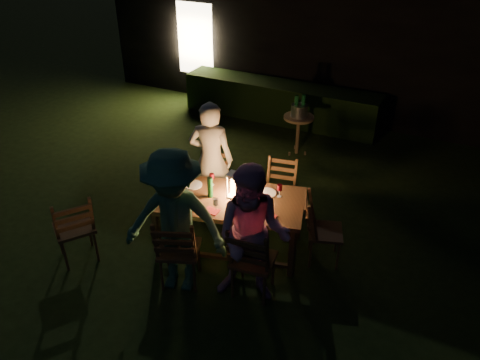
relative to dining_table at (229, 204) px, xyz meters
The scene contains 29 objects.
garden_envelope 6.81m from the dining_table, 94.78° to the left, with size 40.00×40.00×3.20m.
dining_table is the anchor object (origin of this frame).
chair_near_left 0.97m from the dining_table, 105.16° to the right, with size 0.64×0.66×1.08m.
chair_near_right 0.97m from the dining_table, 45.03° to the right, with size 0.53×0.57×1.07m.
chair_far_left 0.99m from the dining_table, 135.13° to the left, with size 0.52×0.54×0.97m.
chair_far_right 1.04m from the dining_table, 69.29° to the left, with size 0.51×0.54×0.97m.
chair_end 1.30m from the dining_table, 14.83° to the left, with size 0.60×0.58×1.00m.
chair_spare 2.02m from the dining_table, 146.99° to the right, with size 0.69×0.68×1.06m.
person_house_side 0.95m from the dining_table, 133.66° to the left, with size 0.64×0.42×1.76m, color beige.
person_opp_right 0.95m from the dining_table, 46.34° to the right, with size 0.85×0.66×1.75m, color #CC8CB1.
person_opp_left 0.96m from the dining_table, 103.86° to the right, with size 1.20×0.69×1.86m, color #33674C.
lantern 0.25m from the dining_table, 59.90° to the left, with size 0.16×0.16×0.35m.
plate_far_left 0.60m from the dining_table, behind, with size 0.25×0.25×0.01m, color white.
plate_near_left 0.60m from the dining_table, 143.30° to the right, with size 0.25×0.25×0.01m, color white.
plate_far_right 0.51m from the dining_table, 40.95° to the left, with size 0.25×0.25×0.01m, color white.
plate_near_right 0.51m from the dining_table, 11.15° to the right, with size 0.25×0.25×0.01m, color white.
wineglass_a 0.44m from the dining_table, 151.87° to the left, with size 0.06×0.06×0.18m, color #59070F, non-canonical shape.
wineglass_b 0.75m from the dining_table, 155.64° to the right, with size 0.06×0.06×0.18m, color #59070F, non-canonical shape.
wineglass_c 0.44m from the dining_table, 28.13° to the right, with size 0.06×0.06×0.18m, color #59070F, non-canonical shape.
wineglass_d 0.67m from the dining_table, 31.09° to the left, with size 0.06×0.06×0.18m, color #59070F, non-canonical shape.
wineglass_e 0.36m from the dining_table, 93.54° to the right, with size 0.06×0.06×0.18m, color silver, non-canonical shape.
bottle_table 0.33m from the dining_table, 165.10° to the right, with size 0.07×0.07×0.28m, color #0F471E.
napkin_left 0.36m from the dining_table, 100.22° to the right, with size 0.18×0.14×0.01m, color red.
napkin_right 0.63m from the dining_table, 13.71° to the right, with size 0.18×0.14×0.01m, color red.
phone 0.69m from the dining_table, 139.28° to the right, with size 0.14×0.07×0.01m, color black.
side_table 3.02m from the dining_table, 93.05° to the left, with size 0.55×0.55×0.74m.
ice_bucket 3.02m from the dining_table, 93.05° to the left, with size 0.30×0.30×0.22m, color #A5A8AD.
bottle_bucket_a 2.99m from the dining_table, 94.05° to the left, with size 0.07×0.07×0.32m, color #0F471E.
bottle_bucket_b 3.06m from the dining_table, 92.07° to the left, with size 0.07×0.07×0.32m, color #0F471E.
Camera 1 is at (2.90, -5.00, 4.08)m, focal length 35.00 mm.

